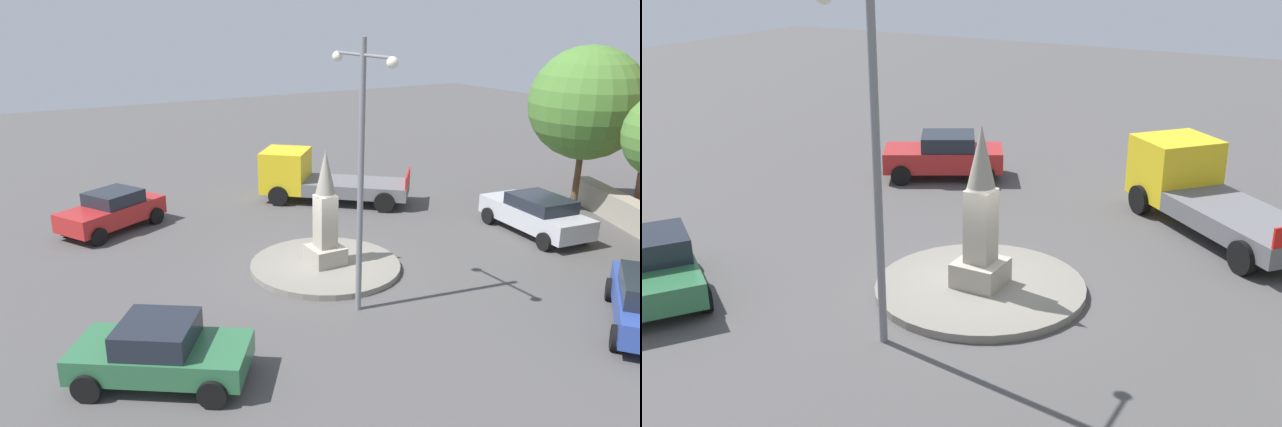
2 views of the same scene
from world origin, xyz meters
TOP-DOWN VIEW (x-y plane):
  - ground_plane at (0.00, 0.00)m, footprint 80.00×80.00m
  - traffic_island at (0.00, 0.00)m, footprint 4.78×4.78m
  - monument at (0.00, 0.00)m, footprint 1.06×1.06m
  - streetlamp at (-2.92, 0.63)m, footprint 2.71×0.28m
  - car_red_parked_left at (7.08, 5.12)m, footprint 3.40×4.23m
  - car_green_approaching at (-3.74, 6.28)m, footprint 3.59×4.17m
  - car_silver_parked_right at (-0.93, -8.37)m, footprint 4.54×2.35m
  - truck_yellow_passing at (6.67, -3.39)m, footprint 5.65×6.05m
  - tree_mid_cluster at (0.29, -11.96)m, footprint 4.45×4.45m

SIDE VIEW (x-z plane):
  - ground_plane at x=0.00m, z-range 0.00..0.00m
  - traffic_island at x=0.00m, z-range 0.00..0.18m
  - car_green_approaching at x=-3.74m, z-range 0.01..1.45m
  - car_red_parked_left at x=7.08m, z-range 0.02..1.50m
  - car_silver_parked_right at x=-0.93m, z-range 0.04..1.51m
  - truck_yellow_passing at x=6.67m, z-range -0.08..2.09m
  - monument at x=0.00m, z-range -0.13..3.56m
  - streetlamp at x=-2.92m, z-range 0.76..8.00m
  - tree_mid_cluster at x=0.29m, z-range 1.09..7.73m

